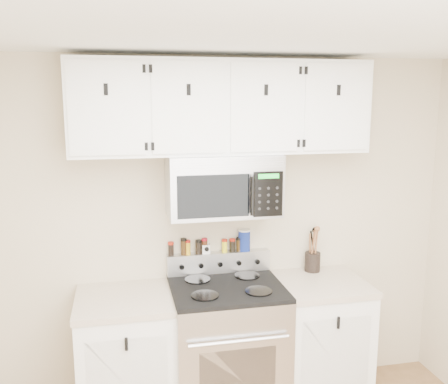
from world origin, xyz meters
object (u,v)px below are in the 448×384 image
Objects in this scene: range at (227,348)px; utensil_crock at (313,260)px; salt_canister at (244,240)px; microwave at (223,185)px.

utensil_crock reaches higher than range.
salt_canister is at bearing 55.74° from range.
microwave is 2.25× the size of utensil_crock.
salt_canister is (-0.52, 0.05, 0.18)m from utensil_crock.
range is 1.45× the size of microwave.
microwave is (0.00, 0.13, 1.14)m from range.
range is 6.82× the size of salt_canister.
salt_canister is (0.19, 0.28, 0.69)m from range.
utensil_crock is at bearing 8.41° from microwave.
salt_canister is at bearing 39.04° from microwave.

